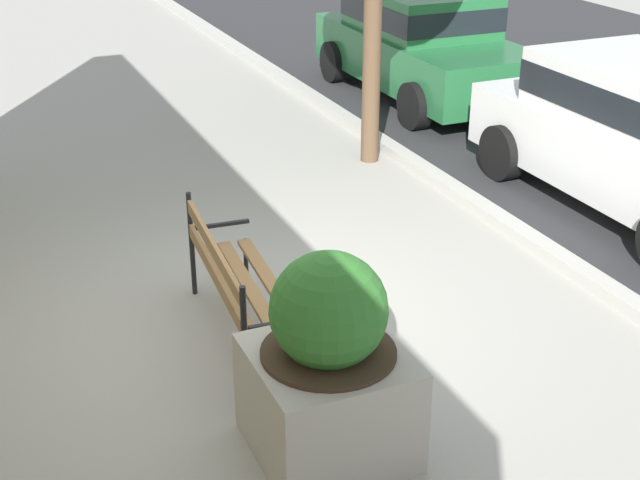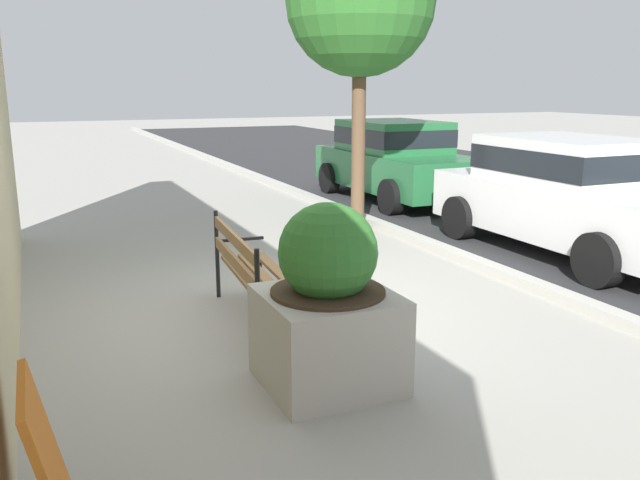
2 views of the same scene
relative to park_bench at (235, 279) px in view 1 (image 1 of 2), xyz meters
The scene contains 5 objects.
ground_plane 0.64m from the park_bench, 124.68° to the left, with size 80.00×80.00×0.00m, color #9E9B93.
curb_stone 3.23m from the park_bench, 93.55° to the left, with size 60.00×0.20×0.12m, color #B2AFA8.
park_bench is the anchor object (origin of this frame).
concrete_planter 1.53m from the park_bench, ahead, with size 0.95×0.95×1.41m.
parked_car_green 7.38m from the park_bench, 139.61° to the left, with size 4.11×1.93×1.56m.
Camera 1 is at (6.04, -2.10, 3.72)m, focal length 49.95 mm.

